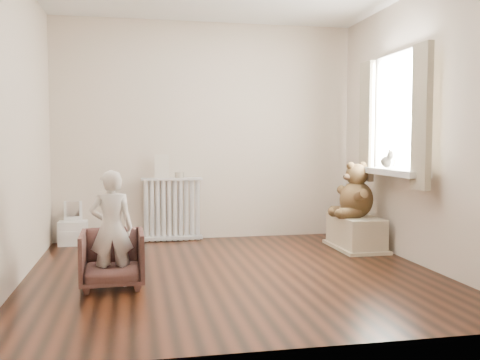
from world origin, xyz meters
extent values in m
cube|color=black|center=(0.00, 0.00, 0.00)|extent=(3.60, 3.60, 0.01)
cube|color=beige|center=(0.00, 1.80, 1.30)|extent=(3.60, 0.02, 2.60)
cube|color=beige|center=(0.00, -1.80, 1.30)|extent=(3.60, 0.02, 2.60)
cube|color=beige|center=(-1.80, 0.00, 1.30)|extent=(0.02, 3.60, 2.60)
cube|color=beige|center=(1.80, 0.00, 1.30)|extent=(0.02, 3.60, 2.60)
cube|color=white|center=(1.76, 0.30, 1.45)|extent=(0.03, 0.90, 1.10)
cube|color=silver|center=(1.67, 0.30, 0.87)|extent=(0.22, 1.10, 0.06)
cube|color=#B4AA8C|center=(1.65, -0.27, 1.39)|extent=(0.06, 0.26, 1.30)
cube|color=#B4AA8C|center=(1.65, 0.87, 1.39)|extent=(0.06, 0.26, 1.30)
cube|color=silver|center=(-0.43, 1.68, 0.39)|extent=(0.71, 0.13, 0.75)
cube|color=beige|center=(-0.54, 1.68, 0.89)|extent=(0.17, 0.01, 0.28)
cylinder|color=#A59E8C|center=(-0.34, 1.68, 0.78)|extent=(0.11, 0.11, 0.07)
cube|color=silver|center=(-1.55, 1.65, 0.28)|extent=(0.32, 0.23, 0.50)
imported|color=#53322C|center=(-1.04, -0.27, 0.23)|extent=(0.51, 0.52, 0.46)
imported|color=silver|center=(-1.04, -0.32, 0.48)|extent=(0.34, 0.23, 0.93)
cube|color=beige|center=(1.52, 0.82, 0.20)|extent=(0.40, 0.76, 0.36)
camera|label=1|loc=(-0.86, -4.62, 1.16)|focal=40.00mm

